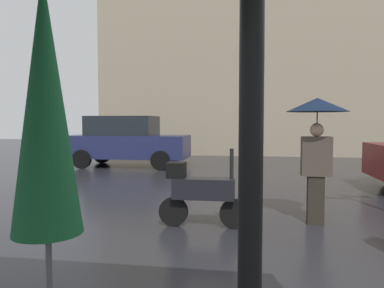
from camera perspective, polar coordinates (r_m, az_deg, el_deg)
folded_patio_umbrella_near at (r=2.31m, az=-21.82°, el=4.19°), size 0.45×0.45×2.52m
pedestrian_with_umbrella at (r=6.15m, az=18.85°, el=2.69°), size 0.97×0.97×2.02m
parked_scooter at (r=5.74m, az=1.36°, el=-7.44°), size 1.42×0.32×1.23m
parked_car_right at (r=13.77m, az=-10.07°, el=0.51°), size 4.39×1.97×1.86m
building_block at (r=19.91m, az=10.63°, el=20.56°), size 16.27×2.36×15.05m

